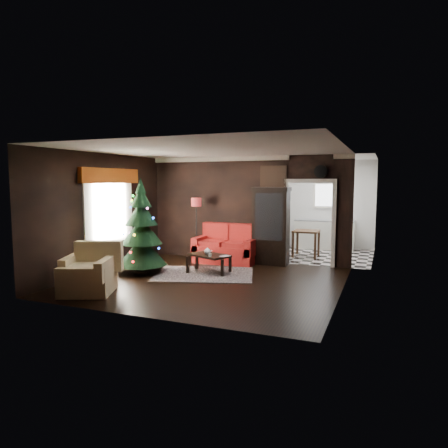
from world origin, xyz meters
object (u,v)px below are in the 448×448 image
at_px(armchair, 88,269).
at_px(curio_cabinet, 271,228).
at_px(coffee_table, 209,263).
at_px(wall_clock, 321,171).
at_px(loveseat, 226,244).
at_px(kitchen_table, 306,243).
at_px(teapot, 207,251).
at_px(floor_lamp, 196,230).
at_px(christmas_tree, 142,228).

bearing_deg(armchair, curio_cabinet, 35.11).
relative_size(coffee_table, wall_clock, 2.97).
bearing_deg(loveseat, kitchen_table, 42.51).
height_order(loveseat, teapot, loveseat).
xyz_separation_m(loveseat, armchair, (-1.37, -3.75, -0.04)).
bearing_deg(armchair, loveseat, 47.45).
height_order(floor_lamp, coffee_table, floor_lamp).
xyz_separation_m(wall_clock, kitchen_table, (-0.55, 1.25, -2.00)).
bearing_deg(wall_clock, kitchen_table, 113.75).
xyz_separation_m(teapot, kitchen_table, (1.73, 3.00, -0.14)).
height_order(christmas_tree, kitchen_table, christmas_tree).
xyz_separation_m(floor_lamp, coffee_table, (0.97, -1.35, -0.60)).
bearing_deg(loveseat, teapot, -87.23).
xyz_separation_m(floor_lamp, teapot, (0.95, -1.40, -0.31)).
xyz_separation_m(loveseat, curio_cabinet, (1.15, 0.22, 0.45)).
height_order(curio_cabinet, kitchen_table, curio_cabinet).
bearing_deg(curio_cabinet, coffee_table, -125.05).
distance_m(loveseat, floor_lamp, 0.95).
bearing_deg(loveseat, armchair, -110.09).
distance_m(christmas_tree, wall_clock, 4.57).
bearing_deg(christmas_tree, curio_cabinet, 39.67).
distance_m(armchair, coffee_table, 2.85).
bearing_deg(coffee_table, kitchen_table, 59.81).
xyz_separation_m(armchair, kitchen_table, (3.17, 5.40, -0.09)).
distance_m(curio_cabinet, floor_lamp, 2.05).
height_order(teapot, kitchen_table, kitchen_table).
distance_m(armchair, teapot, 2.79).
relative_size(coffee_table, teapot, 5.72).
height_order(curio_cabinet, wall_clock, wall_clock).
height_order(floor_lamp, kitchen_table, floor_lamp).
relative_size(curio_cabinet, teapot, 11.45).
xyz_separation_m(loveseat, teapot, (0.07, -1.35, 0.02)).
distance_m(curio_cabinet, teapot, 1.96).
bearing_deg(armchair, coffee_table, 36.83).
relative_size(loveseat, kitchen_table, 2.27).
distance_m(coffee_table, wall_clock, 3.56).
distance_m(floor_lamp, teapot, 1.72).
height_order(loveseat, curio_cabinet, curio_cabinet).
distance_m(loveseat, christmas_tree, 2.39).
relative_size(armchair, teapot, 5.96).
bearing_deg(teapot, floor_lamp, 124.36).
distance_m(loveseat, coffee_table, 1.33).
bearing_deg(teapot, wall_clock, 37.50).
bearing_deg(floor_lamp, kitchen_table, 30.88).
relative_size(curio_cabinet, wall_clock, 5.94).
bearing_deg(teapot, christmas_tree, -160.07).
xyz_separation_m(curio_cabinet, coffee_table, (-1.07, -1.52, -0.72)).
bearing_deg(christmas_tree, coffee_table, 21.44).
xyz_separation_m(floor_lamp, armchair, (-0.48, -3.79, -0.37)).
distance_m(armchair, wall_clock, 5.89).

